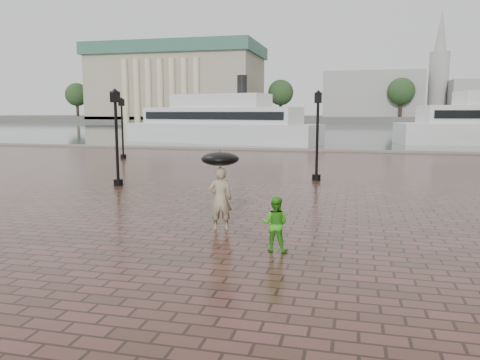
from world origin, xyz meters
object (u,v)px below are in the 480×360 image
Objects in this scene: adult_pedestrian at (220,199)px; ferry_near at (221,123)px; street_lamps at (178,132)px; child_pedestrian at (275,224)px.

ferry_near reaches higher than adult_pedestrian.
street_lamps is 16.20m from child_pedestrian.
street_lamps is 8.25× the size of adult_pedestrian.
ferry_near is at bearing -90.11° from adult_pedestrian.
street_lamps is 11.13× the size of child_pedestrian.
child_pedestrian is at bearing -60.39° from street_lamps.
street_lamps reaches higher than adult_pedestrian.
adult_pedestrian is at bearing -60.40° from ferry_near.
ferry_near is at bearing -66.57° from child_pedestrian.
adult_pedestrian is 39.38m from ferry_near.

